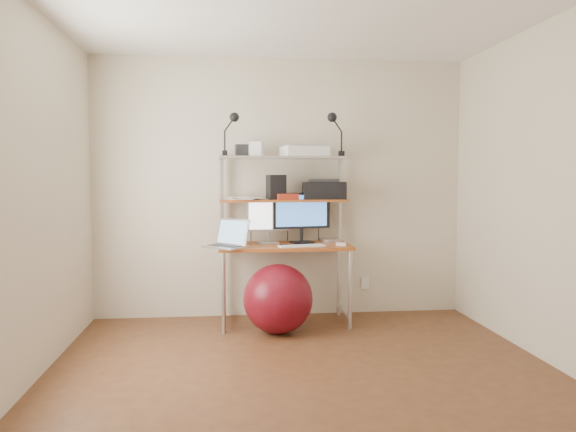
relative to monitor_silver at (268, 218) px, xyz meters
name	(u,v)px	position (x,y,z in m)	size (l,w,h in m)	color
room	(307,194)	(0.15, -1.54, 0.27)	(3.60, 3.60, 3.60)	brown
computer_desk	(284,221)	(0.15, -0.03, -0.02)	(1.20, 0.60, 1.57)	#AF5E22
wall_outlet	(365,283)	(1.00, 0.25, -0.68)	(0.08, 0.01, 0.12)	white
monitor_silver	(268,218)	(0.00, 0.00, 0.00)	(0.40, 0.17, 0.45)	#ACACB0
monitor_black	(302,213)	(0.32, 0.01, 0.04)	(0.55, 0.19, 0.55)	black
laptop	(229,241)	(-0.36, -0.24, -0.19)	(0.45, 0.45, 0.31)	#BDBCC1
keyboard	(302,246)	(0.28, -0.26, -0.23)	(0.42, 0.12, 0.01)	white
mouse	(341,244)	(0.65, -0.23, -0.23)	(0.09, 0.05, 0.02)	white
mac_mini	(330,240)	(0.59, 0.03, -0.22)	(0.18, 0.18, 0.03)	#BDBCC1
phone	(285,245)	(0.14, -0.20, -0.23)	(0.06, 0.12, 0.01)	black
printer	(324,190)	(0.54, 0.06, 0.26)	(0.41, 0.30, 0.19)	black
nas_cube	(276,187)	(0.08, 0.02, 0.29)	(0.16, 0.16, 0.23)	black
red_box	(287,197)	(0.17, -0.03, 0.20)	(0.19, 0.13, 0.05)	#AF2F1C
scanner	(305,151)	(0.35, 0.03, 0.62)	(0.46, 0.35, 0.11)	white
box_white	(256,149)	(-0.10, 0.04, 0.64)	(0.11, 0.09, 0.13)	white
box_grey	(242,150)	(-0.24, 0.08, 0.63)	(0.11, 0.11, 0.11)	#29292B
clip_lamp_left	(232,124)	(-0.33, -0.08, 0.85)	(0.15, 0.09, 0.39)	black
clip_lamp_right	(334,124)	(0.61, -0.04, 0.87)	(0.16, 0.09, 0.40)	black
exercise_ball	(278,299)	(0.06, -0.41, -0.68)	(0.60, 0.60, 0.60)	maroon
paper_stack	(243,198)	(-0.23, 0.03, 0.18)	(0.36, 0.40, 0.02)	white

